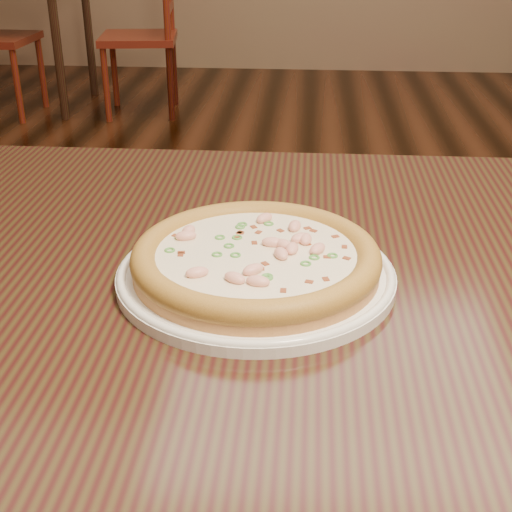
# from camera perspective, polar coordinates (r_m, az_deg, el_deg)

# --- Properties ---
(hero_table) EXTENTS (1.20, 0.80, 0.75)m
(hero_table) POSITION_cam_1_polar(r_m,az_deg,el_deg) (0.87, 8.19, -6.41)
(hero_table) COLOR black
(hero_table) RESTS_ON ground
(plate) EXTENTS (0.30, 0.30, 0.02)m
(plate) POSITION_cam_1_polar(r_m,az_deg,el_deg) (0.77, -0.00, -1.41)
(plate) COLOR white
(plate) RESTS_ON hero_table
(pizza) EXTENTS (0.27, 0.27, 0.03)m
(pizza) POSITION_cam_1_polar(r_m,az_deg,el_deg) (0.77, 0.01, -0.19)
(pizza) COLOR #BF8641
(pizza) RESTS_ON plate
(chair_b) EXTENTS (0.47, 0.47, 0.95)m
(chair_b) POSITION_cam_1_polar(r_m,az_deg,el_deg) (4.30, -8.62, 16.97)
(chair_b) COLOR maroon
(chair_b) RESTS_ON ground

